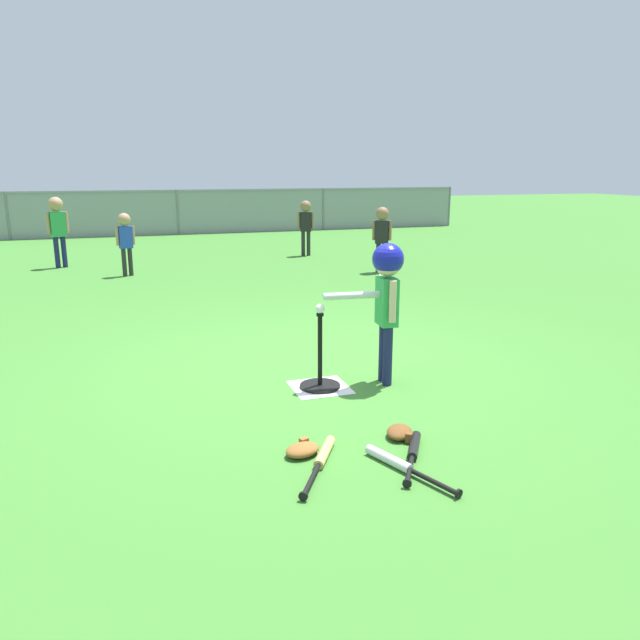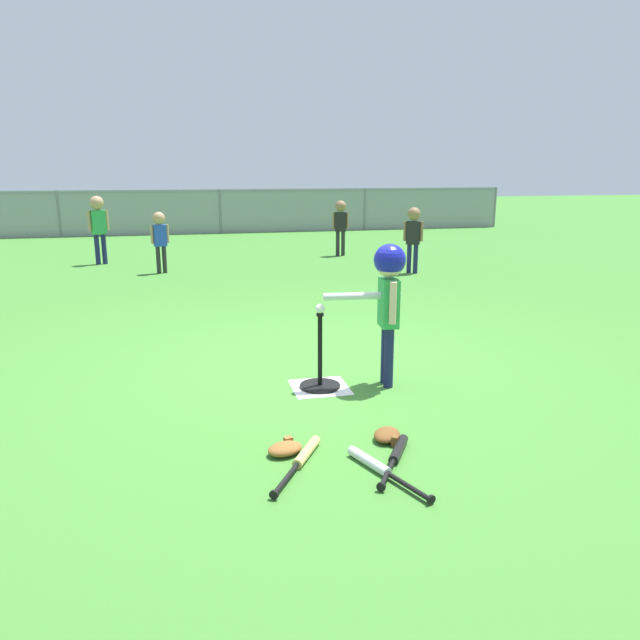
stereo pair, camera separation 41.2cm
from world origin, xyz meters
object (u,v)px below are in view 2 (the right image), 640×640
object	(u,v)px
spare_bat_silver	(377,466)
glove_by_plate	(387,435)
batting_tee	(320,377)
fielder_deep_right	(413,231)
fielder_deep_center	(341,220)
fielder_near_right	(160,234)
fielder_deep_left	(98,221)
spare_bat_wood	(303,457)
baseball_on_tee	(320,309)
batter_child	(388,286)
spare_bat_black	(396,454)
glove_near_bats	(285,448)

from	to	relation	value
spare_bat_silver	glove_by_plate	bearing A→B (deg)	62.62
spare_bat_silver	glove_by_plate	size ratio (longest dim) A/B	2.42
batting_tee	fielder_deep_right	bearing A→B (deg)	61.14
fielder_deep_center	fielder_near_right	xyz separation A→B (m)	(-3.41, -1.34, -0.05)
fielder_deep_left	spare_bat_wood	xyz separation A→B (m)	(2.01, -8.30, -0.75)
baseball_on_tee	spare_bat_wood	size ratio (longest dim) A/B	0.12
fielder_deep_center	spare_bat_silver	size ratio (longest dim) A/B	1.63
fielder_deep_center	baseball_on_tee	bearing A→B (deg)	-106.23
batter_child	fielder_deep_left	distance (m)	7.73
spare_bat_black	glove_near_bats	world-z (taller)	glove_near_bats
glove_by_plate	fielder_near_right	bearing A→B (deg)	102.39
fielder_deep_right	fielder_near_right	xyz separation A→B (m)	(-4.02, 0.95, -0.05)
batting_tee	spare_bat_silver	distance (m)	1.40
fielder_deep_left	glove_near_bats	distance (m)	8.43
fielder_near_right	glove_near_bats	bearing A→B (deg)	-83.03
batting_tee	fielder_deep_center	distance (m)	7.51
fielder_deep_center	spare_bat_silver	distance (m)	8.86
spare_bat_silver	spare_bat_wood	bearing A→B (deg)	152.27
batter_child	glove_near_bats	xyz separation A→B (m)	(-0.99, -1.01, -0.77)
glove_by_plate	baseball_on_tee	bearing A→B (deg)	100.96
batting_tee	fielder_deep_left	size ratio (longest dim) A/B	0.50
batting_tee	batter_child	size ratio (longest dim) A/B	0.53
batting_tee	fielder_deep_center	xyz separation A→B (m)	(2.09, 7.19, 0.60)
fielder_deep_center	spare_bat_black	xyz separation A→B (m)	(-1.93, -8.47, -0.66)
batter_child	glove_by_plate	distance (m)	1.28
fielder_near_right	glove_near_bats	xyz separation A→B (m)	(0.85, -6.92, -0.61)
fielder_near_right	fielder_deep_right	bearing A→B (deg)	-13.25
batter_child	spare_bat_wood	size ratio (longest dim) A/B	1.80
fielder_deep_left	baseball_on_tee	bearing A→B (deg)	-71.38
glove_by_plate	spare_bat_silver	bearing A→B (deg)	-117.38
spare_bat_silver	spare_bat_black	world-z (taller)	same
baseball_on_tee	spare_bat_silver	xyz separation A→B (m)	(0.01, -1.40, -0.61)
batting_tee	spare_bat_black	xyz separation A→B (m)	(0.17, -1.28, -0.06)
glove_near_bats	spare_bat_black	bearing A→B (deg)	-18.62
batter_child	fielder_deep_left	xyz separation A→B (m)	(-2.92, 7.16, -0.02)
fielder_deep_right	batter_child	bearing A→B (deg)	-113.72
fielder_near_right	glove_by_plate	xyz separation A→B (m)	(1.51, -6.88, -0.61)
batter_child	batting_tee	bearing A→B (deg)	174.02
baseball_on_tee	fielder_deep_left	xyz separation A→B (m)	(-2.39, 7.10, 0.14)
baseball_on_tee	fielder_near_right	xyz separation A→B (m)	(-1.31, 5.85, 0.00)
spare_bat_silver	batting_tee	bearing A→B (deg)	90.28
batter_child	spare_bat_black	size ratio (longest dim) A/B	1.98
fielder_near_right	glove_near_bats	size ratio (longest dim) A/B	3.82
glove_by_plate	batting_tee	bearing A→B (deg)	100.96
spare_bat_wood	glove_near_bats	distance (m)	0.15
fielder_deep_right	glove_by_plate	distance (m)	6.48
glove_by_plate	fielder_deep_right	bearing A→B (deg)	67.11
baseball_on_tee	spare_bat_black	world-z (taller)	baseball_on_tee
batter_child	glove_by_plate	size ratio (longest dim) A/B	4.15
baseball_on_tee	batter_child	xyz separation A→B (m)	(0.52, -0.05, 0.16)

